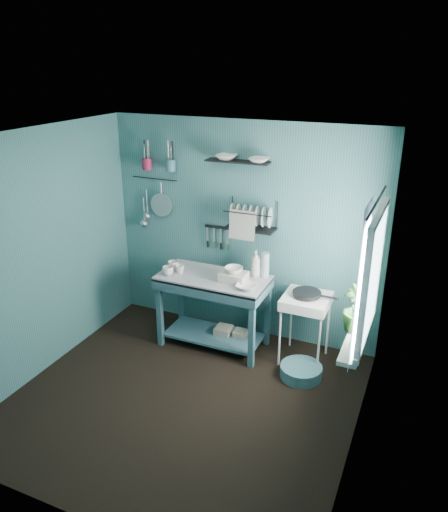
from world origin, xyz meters
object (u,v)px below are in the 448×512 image
at_px(utensil_cup_magenta, 147,164).
at_px(floor_basin, 301,371).
at_px(storage_tin_large, 224,335).
at_px(work_counter, 214,311).
at_px(wash_tub, 234,277).
at_px(dish_rack, 251,215).
at_px(utensil_cup_teal, 171,165).
at_px(potted_plant, 356,309).
at_px(hotplate_stand, 304,328).
at_px(colander, 161,205).
at_px(soap_bottle, 256,263).
at_px(storage_tin_small, 241,338).
at_px(mug_right, 173,265).
at_px(water_bottle, 265,265).
at_px(mug_mid, 180,269).
at_px(frying_pan, 307,293).
at_px(mug_left, 168,271).

distance_m(utensil_cup_magenta, floor_basin, 2.90).
relative_size(utensil_cup_magenta, storage_tin_large, 0.59).
xyz_separation_m(work_counter, floor_basin, (1.10, -0.22, -0.36)).
distance_m(wash_tub, dish_rack, 0.70).
height_order(utensil_cup_teal, potted_plant, utensil_cup_teal).
height_order(hotplate_stand, colander, colander).
height_order(soap_bottle, hotplate_stand, soap_bottle).
distance_m(potted_plant, floor_basin, 1.15).
xyz_separation_m(utensil_cup_teal, storage_tin_small, (1.00, -0.31, -1.86)).
bearing_deg(mug_right, water_bottle, 12.17).
relative_size(work_counter, potted_plant, 2.79).
relative_size(work_counter, storage_tin_small, 6.06).
distance_m(mug_mid, utensil_cup_magenta, 1.30).
distance_m(wash_tub, storage_tin_small, 0.82).
bearing_deg(utensil_cup_magenta, utensil_cup_teal, 0.00).
bearing_deg(potted_plant, frying_pan, 133.88).
distance_m(mug_left, wash_tub, 0.74).
distance_m(utensil_cup_magenta, utensil_cup_teal, 0.31).
relative_size(water_bottle, colander, 1.00).
xyz_separation_m(mug_mid, wash_tub, (0.63, 0.04, 0.00)).
relative_size(wash_tub, soap_bottle, 0.94).
xyz_separation_m(utensil_cup_magenta, storage_tin_small, (1.32, -0.31, -1.85)).
relative_size(utensil_cup_magenta, floor_basin, 0.30).
bearing_deg(hotplate_stand, utensil_cup_magenta, 168.66).
distance_m(dish_rack, potted_plant, 1.64).
bearing_deg(colander, wash_tub, -21.42).
xyz_separation_m(wash_tub, hotplate_stand, (0.78, 0.13, -0.52)).
bearing_deg(utensil_cup_teal, wash_tub, -23.27).
bearing_deg(utensil_cup_teal, hotplate_stand, -9.15).
bearing_deg(work_counter, storage_tin_small, 20.07).
bearing_deg(wash_tub, hotplate_stand, 9.64).
distance_m(work_counter, mug_right, 0.69).
bearing_deg(hotplate_stand, dish_rack, 158.99).
relative_size(wash_tub, potted_plant, 0.65).
height_order(mug_mid, mug_right, mug_right).
xyz_separation_m(mug_mid, water_bottle, (0.90, 0.28, 0.09)).
xyz_separation_m(colander, storage_tin_large, (0.97, -0.37, -1.35)).
distance_m(mug_mid, storage_tin_large, 0.93).
xyz_separation_m(wash_tub, utensil_cup_teal, (-0.95, 0.41, 1.05)).
height_order(mug_right, floor_basin, mug_right).
bearing_deg(utensil_cup_magenta, work_counter, -20.96).
distance_m(mug_right, storage_tin_large, 1.00).
relative_size(mug_left, frying_pan, 0.41).
bearing_deg(frying_pan, mug_left, -169.77).
xyz_separation_m(potted_plant, floor_basin, (-0.52, 0.29, -0.98)).
bearing_deg(floor_basin, work_counter, 168.69).
relative_size(hotplate_stand, colander, 2.74).
distance_m(mug_left, storage_tin_small, 1.15).
height_order(hotplate_stand, utensil_cup_magenta, utensil_cup_magenta).
bearing_deg(soap_bottle, mug_mid, -162.00).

